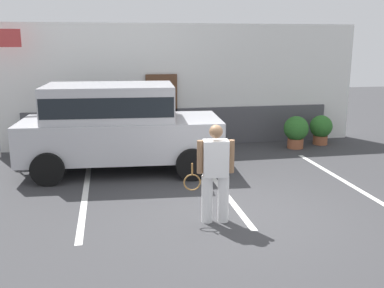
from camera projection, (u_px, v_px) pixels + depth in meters
name	position (u px, v px, depth m)	size (l,w,h in m)	color
ground_plane	(233.00, 215.00, 7.78)	(40.00, 40.00, 0.00)	#38383A
parking_stripe_0	(85.00, 196.00, 8.73)	(0.12, 4.40, 0.01)	silver
parking_stripe_1	(221.00, 188.00, 9.24)	(0.12, 4.40, 0.01)	silver
parking_stripe_2	(342.00, 180.00, 9.76)	(0.12, 4.40, 0.01)	silver
house_frontage	(180.00, 89.00, 12.86)	(10.69, 0.40, 3.51)	white
parked_suv	(117.00, 123.00, 10.25)	(4.72, 2.42, 2.05)	#B7B7BC
tennis_player_man	(215.00, 173.00, 7.33)	(0.88, 0.30, 1.69)	white
potted_plant_by_porch	(296.00, 130.00, 12.58)	(0.71, 0.71, 0.93)	#9E5638
potted_plant_secondary	(321.00, 128.00, 13.05)	(0.67, 0.67, 0.88)	#9E5638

